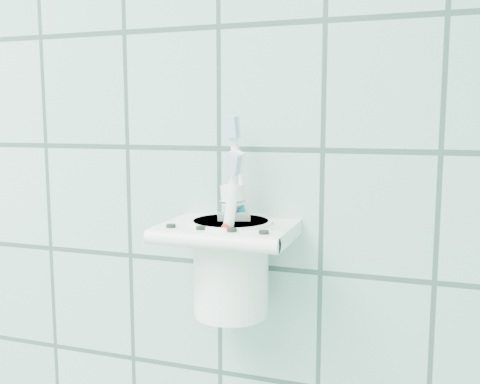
% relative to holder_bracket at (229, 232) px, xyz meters
% --- Properties ---
extents(holder_bracket, '(0.14, 0.11, 0.04)m').
position_rel_holder_bracket_xyz_m(holder_bracket, '(0.00, 0.00, 0.00)').
color(holder_bracket, white).
rests_on(holder_bracket, wall_back).
extents(cup, '(0.09, 0.09, 0.11)m').
position_rel_holder_bracket_xyz_m(cup, '(0.00, 0.00, -0.04)').
color(cup, white).
rests_on(cup, holder_bracket).
extents(toothbrush_pink, '(0.03, 0.02, 0.21)m').
position_rel_holder_bracket_xyz_m(toothbrush_pink, '(0.02, 0.02, 0.02)').
color(toothbrush_pink, white).
rests_on(toothbrush_pink, cup).
extents(toothbrush_blue, '(0.02, 0.09, 0.20)m').
position_rel_holder_bracket_xyz_m(toothbrush_blue, '(-0.02, 0.01, 0.02)').
color(toothbrush_blue, white).
rests_on(toothbrush_blue, cup).
extents(toothbrush_orange, '(0.05, 0.05, 0.18)m').
position_rel_holder_bracket_xyz_m(toothbrush_orange, '(-0.01, -0.01, 0.01)').
color(toothbrush_orange, white).
rests_on(toothbrush_orange, cup).
extents(toothpaste_tube, '(0.04, 0.04, 0.14)m').
position_rel_holder_bracket_xyz_m(toothpaste_tube, '(0.01, 0.01, -0.01)').
color(toothpaste_tube, silver).
rests_on(toothpaste_tube, cup).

